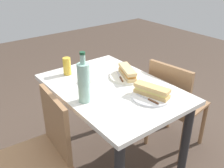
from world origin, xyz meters
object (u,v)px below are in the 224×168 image
(knife_near, at_px, (148,99))
(olive_bowl, at_px, (87,80))
(baguette_sandwich_far, at_px, (127,72))
(knife_far, at_px, (120,77))
(plate_far, at_px, (127,77))
(chair_near, at_px, (173,102))
(plate_near, at_px, (151,96))
(water_bottle, at_px, (84,82))
(dining_table, at_px, (112,103))
(chair_far, at_px, (43,150))
(beer_glass, at_px, (67,66))
(baguette_sandwich_near, at_px, (152,91))

(knife_near, relative_size, olive_bowl, 1.94)
(baguette_sandwich_far, xyz_separation_m, knife_far, (0.01, 0.06, -0.03))
(plate_far, bearing_deg, chair_near, -113.88)
(plate_near, distance_m, water_bottle, 0.45)
(chair_near, bearing_deg, plate_far, 66.12)
(dining_table, bearing_deg, chair_near, -102.41)
(dining_table, distance_m, chair_far, 0.57)
(chair_near, relative_size, knife_far, 5.07)
(chair_far, relative_size, chair_near, 1.00)
(baguette_sandwich_far, bearing_deg, chair_near, -113.88)
(chair_far, distance_m, water_bottle, 0.51)
(beer_glass, bearing_deg, plate_near, -158.28)
(dining_table, distance_m, plate_near, 0.33)
(plate_near, bearing_deg, baguette_sandwich_near, -90.00)
(baguette_sandwich_near, bearing_deg, knife_far, -1.39)
(plate_near, relative_size, water_bottle, 0.79)
(chair_near, bearing_deg, chair_far, 84.02)
(chair_far, distance_m, olive_bowl, 0.57)
(plate_near, height_order, knife_far, knife_far)
(baguette_sandwich_near, height_order, baguette_sandwich_far, same)
(chair_near, xyz_separation_m, olive_bowl, (0.29, 0.66, 0.29))
(chair_far, height_order, baguette_sandwich_near, chair_far)
(chair_near, distance_m, plate_far, 0.50)
(baguette_sandwich_far, bearing_deg, chair_far, 93.94)
(plate_far, height_order, baguette_sandwich_far, baguette_sandwich_far)
(knife_near, height_order, baguette_sandwich_far, baguette_sandwich_far)
(plate_near, relative_size, plate_far, 1.00)
(chair_far, bearing_deg, water_bottle, -98.78)
(water_bottle, relative_size, olive_bowl, 3.52)
(chair_near, relative_size, baguette_sandwich_near, 3.43)
(beer_glass, bearing_deg, knife_near, -163.25)
(baguette_sandwich_far, distance_m, olive_bowl, 0.31)
(chair_near, bearing_deg, dining_table, 77.59)
(baguette_sandwich_near, relative_size, knife_near, 1.36)
(plate_far, height_order, water_bottle, water_bottle)
(chair_near, distance_m, beer_glass, 0.93)
(olive_bowl, bearing_deg, chair_far, 111.25)
(dining_table, bearing_deg, plate_far, -76.02)
(dining_table, distance_m, knife_far, 0.20)
(baguette_sandwich_near, relative_size, beer_glass, 1.81)
(water_bottle, bearing_deg, baguette_sandwich_far, -77.50)
(dining_table, bearing_deg, olive_bowl, 31.16)
(plate_near, height_order, olive_bowl, olive_bowl)
(plate_near, height_order, baguette_sandwich_far, baguette_sandwich_far)
(dining_table, distance_m, baguette_sandwich_far, 0.26)
(chair_near, distance_m, plate_near, 0.55)
(chair_far, height_order, plate_near, chair_far)
(dining_table, relative_size, knife_near, 5.76)
(chair_near, xyz_separation_m, baguette_sandwich_far, (0.17, 0.38, 0.33))
(plate_far, relative_size, baguette_sandwich_far, 1.07)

